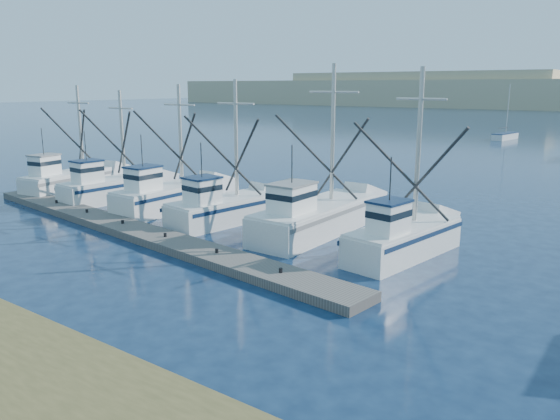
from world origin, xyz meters
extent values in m
plane|color=#0C1E38|center=(0.00, 0.00, 0.00)|extent=(500.00, 500.00, 0.00)
cube|color=#635F59|center=(-9.24, 6.09, 0.20)|extent=(30.41, 5.74, 0.41)
cube|color=silver|center=(-22.52, 11.09, 0.74)|extent=(3.38, 7.63, 1.48)
cube|color=white|center=(-22.52, 9.20, 2.23)|extent=(1.59, 1.98, 1.50)
cylinder|color=#B7B2A8|center=(-22.52, 12.35, 4.70)|extent=(0.22, 0.22, 6.45)
cube|color=silver|center=(-17.38, 10.95, 0.74)|extent=(2.73, 7.23, 1.48)
cube|color=white|center=(-17.38, 9.13, 2.23)|extent=(1.42, 1.82, 1.50)
cylinder|color=#B7B2A8|center=(-17.38, 12.16, 4.54)|extent=(0.22, 0.22, 6.12)
cube|color=silver|center=(-11.92, 11.19, 0.77)|extent=(2.51, 7.59, 1.53)
cube|color=white|center=(-11.92, 9.25, 2.28)|extent=(1.44, 1.85, 1.50)
cylinder|color=#B7B2A8|center=(-11.92, 12.49, 4.76)|extent=(0.22, 0.22, 6.46)
cube|color=silver|center=(-6.84, 10.88, 0.69)|extent=(3.49, 7.23, 1.38)
cube|color=white|center=(-6.84, 9.10, 2.13)|extent=(1.68, 1.89, 1.50)
cylinder|color=#B7B2A8|center=(-6.84, 12.06, 4.82)|extent=(0.22, 0.22, 6.89)
cube|color=silver|center=(-1.17, 12.01, 0.77)|extent=(2.78, 9.21, 1.55)
cube|color=white|center=(-1.17, 9.65, 2.30)|extent=(1.61, 2.25, 1.50)
cylinder|color=#B7B2A8|center=(-1.17, 13.58, 5.31)|extent=(0.22, 0.22, 7.52)
cube|color=silver|center=(4.37, 10.90, 0.72)|extent=(3.24, 7.24, 1.43)
cube|color=white|center=(4.37, 9.11, 2.18)|extent=(1.52, 1.88, 1.50)
cylinder|color=#B7B2A8|center=(4.37, 12.09, 5.10)|extent=(0.22, 0.22, 7.33)
cube|color=silver|center=(-6.61, 73.86, 0.45)|extent=(2.47, 6.39, 0.90)
cylinder|color=#B7B2A8|center=(-6.61, 74.16, 4.50)|extent=(0.12, 0.12, 7.20)
camera|label=1|loc=(14.09, -12.50, 7.90)|focal=35.00mm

